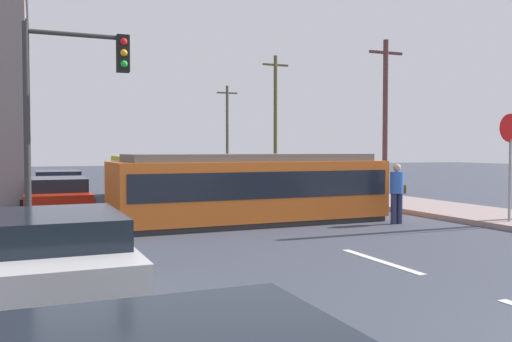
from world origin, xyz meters
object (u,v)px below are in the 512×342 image
Objects in this scene: utility_pole_mid at (385,113)px; stop_sign at (510,145)px; city_bus at (149,174)px; parked_sedan_mid at (56,253)px; streetcar_tram at (250,187)px; traffic_light_mast at (70,92)px; pedestrian_crossing at (397,190)px; utility_pole_far at (275,116)px; parked_sedan_far at (57,195)px; utility_pole_distant at (227,128)px; parked_sedan_furthest at (58,184)px.

stop_sign is at bearing -108.68° from utility_pole_mid.
city_bus is 1.38× the size of parked_sedan_mid.
stop_sign is at bearing -28.18° from streetcar_tram.
streetcar_tram is at bearing 16.47° from traffic_light_mast.
utility_pole_far is at bearing 75.07° from pedestrian_crossing.
parked_sedan_far is at bearing 141.37° from streetcar_tram.
utility_pole_distant reaches higher than streetcar_tram.
utility_pole_mid reaches higher than traffic_light_mast.
pedestrian_crossing is at bearing 25.96° from parked_sedan_mid.
pedestrian_crossing is 10.36m from parked_sedan_far.
city_bus is 15.54m from parked_sedan_mid.
parked_sedan_furthest is 0.62× the size of utility_pole_mid.
streetcar_tram is at bearing 151.82° from stop_sign.
parked_sedan_far is (-8.65, 5.68, -0.32)m from pedestrian_crossing.
city_bus reaches higher than pedestrian_crossing.
pedestrian_crossing is 0.58× the size of stop_sign.
parked_sedan_furthest is at bearing 89.25° from traffic_light_mast.
city_bus is 1.22× the size of traffic_light_mast.
traffic_light_mast reaches higher than parked_sedan_far.
parked_sedan_mid is 38.06m from utility_pole_distant.
streetcar_tram is 2.66× the size of stop_sign.
city_bus is 0.81× the size of utility_pole_mid.
utility_pole_distant is at bearing 84.22° from stop_sign.
utility_pole_far reaches higher than utility_pole_distant.
stop_sign is at bearing -59.01° from city_bus.
parked_sedan_furthest is at bearing 162.22° from city_bus.
pedestrian_crossing is at bearing -123.97° from utility_pole_mid.
utility_pole_mid is (14.43, -2.76, 3.16)m from parked_sedan_furthest.
streetcar_tram reaches higher than pedestrian_crossing.
stop_sign is at bearing -32.74° from pedestrian_crossing.
city_bus is 22.77m from utility_pole_distant.
utility_pole_mid is at bearing -10.84° from parked_sedan_furthest.
streetcar_tram is at bearing -116.38° from utility_pole_far.
pedestrian_crossing is 11.14m from utility_pole_mid.
stop_sign reaches higher than parked_sedan_far.
traffic_light_mast is at bearing -149.30° from utility_pole_mid.
streetcar_tram is 4.59× the size of pedestrian_crossing.
streetcar_tram is 8.91m from city_bus.
streetcar_tram is 6.36m from parked_sedan_far.
utility_pole_far is at bearing 59.41° from parked_sedan_mid.
utility_pole_distant reaches higher than parked_sedan_furthest.
streetcar_tram is 4.08m from pedestrian_crossing.
traffic_light_mast is at bearing -125.30° from utility_pole_far.
utility_pole_far reaches higher than utility_pole_mid.
traffic_light_mast is at bearing -88.99° from parked_sedan_far.
stop_sign is 0.39× the size of utility_pole_distant.
utility_pole_far reaches higher than parked_sedan_far.
parked_sedan_mid is 0.57× the size of utility_pole_distant.
parked_sedan_mid is 0.52× the size of utility_pole_far.
parked_sedan_far is 0.62× the size of utility_pole_distant.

